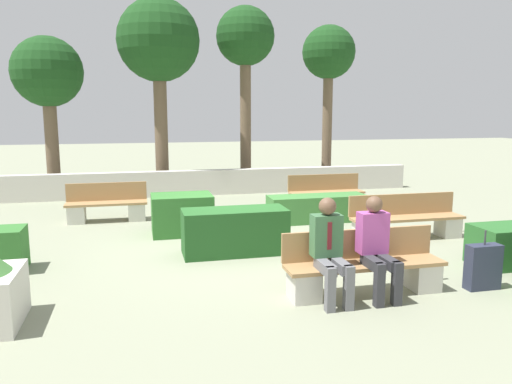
{
  "coord_description": "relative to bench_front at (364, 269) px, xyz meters",
  "views": [
    {
      "loc": [
        -1.82,
        -8.4,
        2.4
      ],
      "look_at": [
        0.31,
        0.5,
        0.9
      ],
      "focal_mm": 35.0,
      "sensor_mm": 36.0,
      "label": 1
    }
  ],
  "objects": [
    {
      "name": "hedge_block_far_left",
      "position": [
        -2.04,
        3.83,
        0.06
      ],
      "size": [
        1.17,
        0.85,
        0.78
      ],
      "color": "#33702D",
      "rests_on": "ground_plane"
    },
    {
      "name": "bench_right_side",
      "position": [
        1.67,
        5.61,
        -0.01
      ],
      "size": [
        1.86,
        0.49,
        0.82
      ],
      "rotation": [
        0.0,
        0.0,
        -0.17
      ],
      "color": "#A37A4C",
      "rests_on": "ground_plane"
    },
    {
      "name": "tree_rightmost",
      "position": [
        3.34,
        9.89,
        3.78
      ],
      "size": [
        1.73,
        1.73,
        5.14
      ],
      "color": "brown",
      "rests_on": "ground_plane"
    },
    {
      "name": "tree_center_left",
      "position": [
        -2.14,
        9.15,
        3.96
      ],
      "size": [
        2.36,
        2.36,
        5.57
      ],
      "color": "brown",
      "rests_on": "ground_plane"
    },
    {
      "name": "tree_center_right",
      "position": [
        0.48,
        9.5,
        4.11
      ],
      "size": [
        1.78,
        1.78,
        5.53
      ],
      "color": "brown",
      "rests_on": "ground_plane"
    },
    {
      "name": "suitcase",
      "position": [
        1.64,
        -0.24,
        -0.02
      ],
      "size": [
        0.47,
        0.19,
        0.82
      ],
      "color": "#282D42",
      "rests_on": "ground_plane"
    },
    {
      "name": "hedge_block_mid_left",
      "position": [
        -1.3,
        2.23,
        0.06
      ],
      "size": [
        1.75,
        0.71,
        0.76
      ],
      "color": "#235623",
      "rests_on": "ground_plane"
    },
    {
      "name": "bench_back",
      "position": [
        2.05,
        2.47,
        0.0
      ],
      "size": [
        2.19,
        0.48,
        0.82
      ],
      "rotation": [
        0.0,
        0.0,
        0.07
      ],
      "color": "#A37A4C",
      "rests_on": "ground_plane"
    },
    {
      "name": "person_seated_woman",
      "position": [
        0.09,
        -0.14,
        0.39
      ],
      "size": [
        0.38,
        0.63,
        1.31
      ],
      "color": "#333338",
      "rests_on": "ground_plane"
    },
    {
      "name": "tree_leftmost",
      "position": [
        -5.22,
        9.46,
        3.05
      ],
      "size": [
        1.96,
        1.96,
        4.46
      ],
      "color": "brown",
      "rests_on": "ground_plane"
    },
    {
      "name": "person_seated_man",
      "position": [
        -0.55,
        -0.14,
        0.4
      ],
      "size": [
        0.38,
        0.63,
        1.32
      ],
      "color": "slate",
      "rests_on": "ground_plane"
    },
    {
      "name": "bench_left_side",
      "position": [
        -3.54,
        5.35,
        -0.02
      ],
      "size": [
        1.73,
        0.49,
        0.82
      ],
      "rotation": [
        0.0,
        0.0,
        -0.11
      ],
      "color": "#A37A4C",
      "rests_on": "ground_plane"
    },
    {
      "name": "perimeter_wall",
      "position": [
        -1.04,
        8.31,
        0.03
      ],
      "size": [
        12.57,
        0.3,
        0.71
      ],
      "color": "beige",
      "rests_on": "ground_plane"
    },
    {
      "name": "ground_plane",
      "position": [
        -1.04,
        2.57,
        -0.33
      ],
      "size": [
        60.0,
        60.0,
        0.0
      ],
      "primitive_type": "plane",
      "color": "gray"
    },
    {
      "name": "bench_front",
      "position": [
        0.0,
        0.0,
        0.0
      ],
      "size": [
        2.15,
        0.49,
        0.82
      ],
      "color": "#A37A4C",
      "rests_on": "ground_plane"
    },
    {
      "name": "hedge_block_far_right",
      "position": [
        0.93,
        4.26,
        -0.04
      ],
      "size": [
        2.15,
        0.66,
        0.57
      ],
      "color": "#3D7A38",
      "rests_on": "ground_plane"
    }
  ]
}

